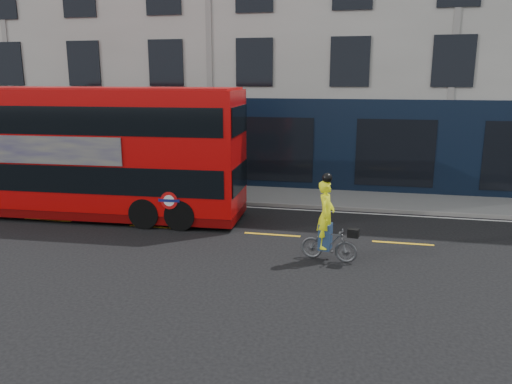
% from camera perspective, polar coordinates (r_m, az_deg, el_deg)
% --- Properties ---
extents(ground, '(120.00, 120.00, 0.00)m').
position_cam_1_polar(ground, '(15.74, -13.69, -5.46)').
color(ground, black).
rests_on(ground, ground).
extents(pavement, '(60.00, 3.00, 0.12)m').
position_cam_1_polar(pavement, '(21.53, -6.23, -0.03)').
color(pavement, slate).
rests_on(pavement, ground).
extents(kerb, '(60.00, 0.12, 0.13)m').
position_cam_1_polar(kerb, '(20.15, -7.57, -0.96)').
color(kerb, gray).
rests_on(kerb, ground).
extents(building_terrace, '(50.00, 10.07, 15.00)m').
position_cam_1_polar(building_terrace, '(27.30, -2.16, 18.46)').
color(building_terrace, '#B5B2AA').
rests_on(building_terrace, ground).
extents(road_edge_line, '(58.00, 0.10, 0.01)m').
position_cam_1_polar(road_edge_line, '(19.90, -7.85, -1.33)').
color(road_edge_line, silver).
rests_on(road_edge_line, ground).
extents(lane_dashes, '(58.00, 0.12, 0.01)m').
position_cam_1_polar(lane_dashes, '(17.04, -11.52, -3.92)').
color(lane_dashes, yellow).
rests_on(lane_dashes, ground).
extents(bus, '(11.37, 3.02, 4.54)m').
position_cam_1_polar(bus, '(18.60, -19.01, 4.40)').
color(bus, '#C00707').
rests_on(bus, ground).
extents(cyclist, '(1.61, 0.74, 2.42)m').
position_cam_1_polar(cyclist, '(13.62, 8.19, -4.34)').
color(cyclist, '#4D4F53').
rests_on(cyclist, ground).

